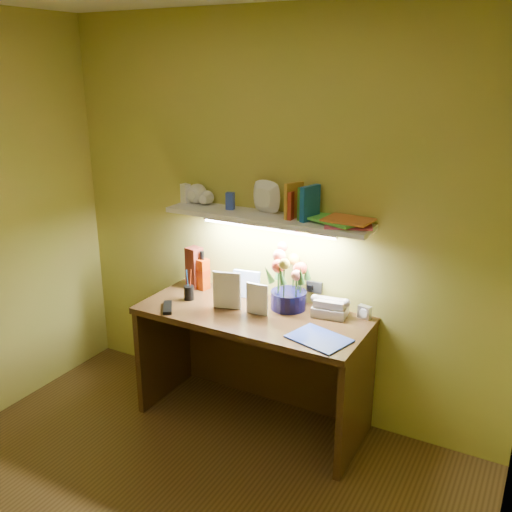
{
  "coord_description": "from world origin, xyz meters",
  "views": [
    {
      "loc": [
        1.53,
        -1.55,
        2.16
      ],
      "look_at": [
        -0.05,
        1.35,
        1.06
      ],
      "focal_mm": 40.0,
      "sensor_mm": 36.0,
      "label": 1
    }
  ],
  "objects": [
    {
      "name": "telephone",
      "position": [
        0.42,
        1.39,
        0.81
      ],
      "size": [
        0.22,
        0.17,
        0.12
      ],
      "primitive_type": null,
      "rotation": [
        0.0,
        0.0,
        0.13
      ],
      "color": "beige",
      "rests_on": "desk"
    },
    {
      "name": "tv_remote",
      "position": [
        -0.48,
        1.0,
        0.76
      ],
      "size": [
        0.15,
        0.18,
        0.02
      ],
      "primitive_type": "cube",
      "rotation": [
        0.0,
        0.0,
        0.63
      ],
      "color": "black",
      "rests_on": "desk"
    },
    {
      "name": "flower_bouquet",
      "position": [
        0.16,
        1.37,
        0.94
      ],
      "size": [
        0.28,
        0.28,
        0.38
      ],
      "primitive_type": null,
      "rotation": [
        0.0,
        0.0,
        -0.16
      ],
      "color": "#0C0B37",
      "rests_on": "desk"
    },
    {
      "name": "whisky_box",
      "position": [
        -0.54,
        1.39,
        0.89
      ],
      "size": [
        0.11,
        0.11,
        0.28
      ],
      "primitive_type": "cube",
      "rotation": [
        0.0,
        0.0,
        -0.21
      ],
      "color": "#551D13",
      "rests_on": "desk"
    },
    {
      "name": "desk_clock",
      "position": [
        0.62,
        1.45,
        0.79
      ],
      "size": [
        0.08,
        0.05,
        0.08
      ],
      "primitive_type": "cube",
      "rotation": [
        0.0,
        0.0,
        -0.22
      ],
      "color": "silver",
      "rests_on": "desk"
    },
    {
      "name": "blue_folder",
      "position": [
        0.49,
        1.07,
        0.75
      ],
      "size": [
        0.36,
        0.31,
        0.01
      ],
      "primitive_type": "cube",
      "rotation": [
        0.0,
        0.0,
        -0.28
      ],
      "color": "blue",
      "rests_on": "desk"
    },
    {
      "name": "pen_cup",
      "position": [
        -0.45,
        1.19,
        0.83
      ],
      "size": [
        0.07,
        0.07,
        0.15
      ],
      "primitive_type": "cylinder",
      "rotation": [
        0.0,
        0.0,
        -0.07
      ],
      "color": "black",
      "rests_on": "desk"
    },
    {
      "name": "desk",
      "position": [
        0.0,
        1.2,
        0.38
      ],
      "size": [
        1.4,
        0.6,
        0.75
      ],
      "primitive_type": "cube",
      "color": "#38240F",
      "rests_on": "ground"
    },
    {
      "name": "art_card",
      "position": [
        -0.15,
        1.4,
        0.84
      ],
      "size": [
        0.18,
        0.06,
        0.17
      ],
      "primitive_type": null,
      "rotation": [
        0.0,
        0.0,
        0.17
      ],
      "color": "white",
      "rests_on": "desk"
    },
    {
      "name": "desk_book_a",
      "position": [
        -0.25,
        1.16,
        0.87
      ],
      "size": [
        0.18,
        0.06,
        0.24
      ],
      "primitive_type": "imported",
      "rotation": [
        0.0,
        0.0,
        0.21
      ],
      "color": "silver",
      "rests_on": "desk"
    },
    {
      "name": "desk_book_b",
      "position": [
        -0.04,
        1.2,
        0.85
      ],
      "size": [
        0.14,
        0.02,
        0.19
      ],
      "primitive_type": "imported",
      "rotation": [
        0.0,
        0.0,
        0.01
      ],
      "color": "white",
      "rests_on": "desk"
    },
    {
      "name": "whisky_bottle",
      "position": [
        -0.48,
        1.39,
        0.88
      ],
      "size": [
        0.08,
        0.08,
        0.26
      ],
      "primitive_type": null,
      "rotation": [
        0.0,
        0.0,
        -0.18
      ],
      "color": "#B83506",
      "rests_on": "desk"
    },
    {
      "name": "wall_shelf",
      "position": [
        0.01,
        1.38,
        1.33
      ],
      "size": [
        1.32,
        0.35,
        0.24
      ],
      "color": "white",
      "rests_on": "ground"
    }
  ]
}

